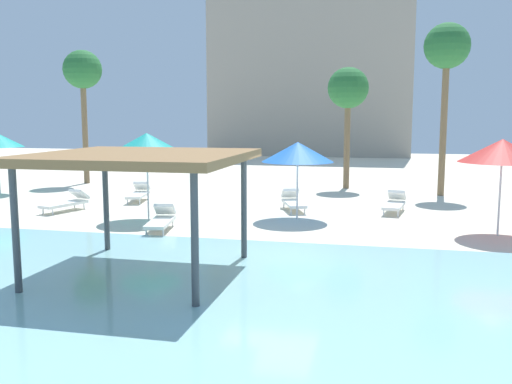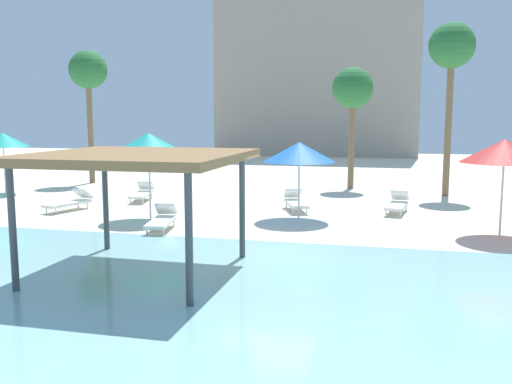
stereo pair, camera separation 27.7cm
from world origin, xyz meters
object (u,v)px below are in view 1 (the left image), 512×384
object	(u,v)px
shade_pavilion	(141,161)
palm_tree_3	(348,90)
beach_umbrella_teal_3	(147,142)
beach_umbrella_blue_4	(298,152)
beach_umbrella_red_5	(502,151)
lounge_chair_5	(161,219)
palm_tree_1	(447,51)
lounge_chair_3	(139,193)
palm_tree_2	(83,73)
lounge_chair_0	(394,203)
lounge_chair_2	(293,201)
lounge_chair_4	(67,202)

from	to	relation	value
shade_pavilion	palm_tree_3	bearing A→B (deg)	78.10
beach_umbrella_teal_3	beach_umbrella_blue_4	world-z (taller)	beach_umbrella_teal_3
beach_umbrella_red_5	lounge_chair_5	bearing A→B (deg)	-171.67
shade_pavilion	lounge_chair_5	xyz separation A→B (m)	(-1.45, 4.52, -2.13)
beach_umbrella_blue_4	palm_tree_1	distance (m)	9.48
lounge_chair_3	palm_tree_2	size ratio (longest dim) A/B	0.30
palm_tree_2	palm_tree_3	world-z (taller)	palm_tree_2
shade_pavilion	palm_tree_3	world-z (taller)	palm_tree_3
beach_umbrella_red_5	lounge_chair_5	xyz separation A→B (m)	(-9.68, -1.42, -2.10)
lounge_chair_0	palm_tree_3	distance (m)	7.95
shade_pavilion	lounge_chair_5	world-z (taller)	shade_pavilion
beach_umbrella_red_5	lounge_chair_2	distance (m)	7.38
beach_umbrella_teal_3	lounge_chair_0	distance (m)	8.87
beach_umbrella_teal_3	lounge_chair_4	distance (m)	4.25
shade_pavilion	beach_umbrella_teal_3	bearing A→B (deg)	112.66
lounge_chair_4	palm_tree_2	xyz separation A→B (m)	(-3.64, 7.82, 5.19)
lounge_chair_0	palm_tree_1	distance (m)	7.79
beach_umbrella_teal_3	lounge_chair_0	size ratio (longest dim) A/B	1.45
beach_umbrella_red_5	lounge_chair_4	size ratio (longest dim) A/B	1.39
lounge_chair_2	lounge_chair_3	world-z (taller)	same
shade_pavilion	lounge_chair_3	distance (m)	11.00
lounge_chair_3	palm_tree_3	distance (m)	10.72
beach_umbrella_teal_3	lounge_chair_5	world-z (taller)	beach_umbrella_teal_3
beach_umbrella_teal_3	lounge_chair_4	bearing A→B (deg)	165.91
shade_pavilion	palm_tree_2	bearing A→B (deg)	123.23
beach_umbrella_blue_4	lounge_chair_5	bearing A→B (deg)	-143.81
shade_pavilion	palm_tree_3	xyz separation A→B (m)	(3.31, 15.70, 2.11)
shade_pavilion	lounge_chair_2	size ratio (longest dim) A/B	2.15
palm_tree_1	palm_tree_2	world-z (taller)	palm_tree_1
lounge_chair_5	beach_umbrella_red_5	bearing A→B (deg)	87.96
beach_umbrella_blue_4	lounge_chair_2	size ratio (longest dim) A/B	1.29
lounge_chair_3	lounge_chair_5	xyz separation A→B (m)	(3.11, -5.26, 0.00)
lounge_chair_0	palm_tree_2	bearing A→B (deg)	-101.54
shade_pavilion	lounge_chair_5	size ratio (longest dim) A/B	2.16
shade_pavilion	beach_umbrella_blue_4	xyz separation A→B (m)	(2.24, 7.22, -0.24)
beach_umbrella_teal_3	palm_tree_3	distance (m)	11.40
palm_tree_1	palm_tree_3	distance (m)	4.67
shade_pavilion	palm_tree_2	distance (m)	17.99
beach_umbrella_teal_3	palm_tree_3	world-z (taller)	palm_tree_3
lounge_chair_2	beach_umbrella_blue_4	bearing A→B (deg)	-6.85
lounge_chair_2	lounge_chair_5	size ratio (longest dim) A/B	1.01
lounge_chair_0	palm_tree_2	xyz separation A→B (m)	(-15.13, 5.53, 5.19)
lounge_chair_3	lounge_chair_2	bearing A→B (deg)	71.60
beach_umbrella_blue_4	beach_umbrella_red_5	bearing A→B (deg)	-12.13
shade_pavilion	lounge_chair_2	world-z (taller)	shade_pavilion
beach_umbrella_blue_4	palm_tree_3	xyz separation A→B (m)	(1.06, 8.47, 2.34)
beach_umbrella_teal_3	beach_umbrella_blue_4	size ratio (longest dim) A/B	1.12
palm_tree_1	palm_tree_2	distance (m)	17.18
lounge_chair_3	palm_tree_1	xyz separation A→B (m)	(12.01, 4.37, 5.75)
lounge_chair_2	beach_umbrella_teal_3	bearing A→B (deg)	-77.17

